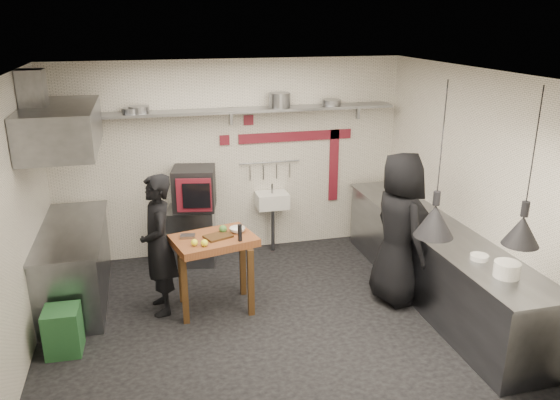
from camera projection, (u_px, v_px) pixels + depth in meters
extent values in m
plane|color=black|center=(265.00, 318.00, 6.36)|extent=(5.00, 5.00, 0.00)
plane|color=beige|center=(262.00, 73.00, 5.47)|extent=(5.00, 5.00, 0.00)
cube|color=silver|center=(232.00, 159.00, 7.85)|extent=(5.00, 0.04, 2.80)
cube|color=silver|center=(326.00, 296.00, 3.99)|extent=(5.00, 0.04, 2.80)
cube|color=silver|center=(15.00, 225.00, 5.34)|extent=(0.04, 4.20, 2.80)
cube|color=silver|center=(468.00, 188.00, 6.50)|extent=(0.04, 4.20, 2.80)
cube|color=maroon|center=(296.00, 136.00, 7.96)|extent=(1.70, 0.02, 0.14)
cube|color=maroon|center=(334.00, 166.00, 8.25)|extent=(0.14, 0.02, 1.10)
cube|color=maroon|center=(248.00, 120.00, 7.71)|extent=(0.14, 0.02, 0.14)
cube|color=maroon|center=(225.00, 140.00, 7.72)|extent=(0.14, 0.02, 0.14)
cube|color=slate|center=(233.00, 111.00, 7.45)|extent=(4.60, 0.34, 0.04)
cube|color=slate|center=(88.00, 122.00, 7.18)|extent=(0.04, 0.06, 0.24)
cube|color=slate|center=(231.00, 116.00, 7.62)|extent=(0.04, 0.06, 0.24)
cube|color=slate|center=(358.00, 111.00, 8.06)|extent=(0.04, 0.06, 0.24)
cylinder|color=slate|center=(139.00, 109.00, 7.14)|extent=(0.32, 0.32, 0.09)
cylinder|color=slate|center=(132.00, 110.00, 7.13)|extent=(0.34, 0.34, 0.07)
cylinder|color=slate|center=(280.00, 100.00, 7.57)|extent=(0.37, 0.37, 0.20)
cylinder|color=slate|center=(331.00, 102.00, 7.76)|extent=(0.28, 0.28, 0.08)
cube|color=slate|center=(192.00, 235.00, 7.74)|extent=(0.74, 0.69, 0.80)
cube|color=black|center=(194.00, 188.00, 7.53)|extent=(0.65, 0.62, 0.58)
cube|color=maroon|center=(194.00, 195.00, 7.23)|extent=(0.46, 0.12, 0.46)
cube|color=black|center=(196.00, 196.00, 7.21)|extent=(0.36, 0.09, 0.34)
cube|color=silver|center=(272.00, 200.00, 8.01)|extent=(0.46, 0.34, 0.22)
cylinder|color=slate|center=(272.00, 189.00, 7.95)|extent=(0.03, 0.03, 0.14)
cylinder|color=slate|center=(273.00, 229.00, 8.11)|extent=(0.06, 0.06, 0.66)
cylinder|color=slate|center=(270.00, 162.00, 7.96)|extent=(0.90, 0.02, 0.02)
cube|color=slate|center=(434.00, 264.00, 6.72)|extent=(0.70, 3.80, 0.90)
cube|color=slate|center=(438.00, 229.00, 6.57)|extent=(0.76, 3.90, 0.03)
cylinder|color=silver|center=(507.00, 270.00, 5.30)|extent=(0.32, 0.32, 0.15)
cylinder|color=silver|center=(479.00, 257.00, 5.70)|extent=(0.20, 0.20, 0.05)
cube|color=slate|center=(75.00, 265.00, 6.69)|extent=(0.70, 1.90, 0.90)
cube|color=slate|center=(70.00, 230.00, 6.54)|extent=(0.76, 2.00, 0.03)
cube|color=slate|center=(61.00, 128.00, 6.16)|extent=(0.78, 1.60, 0.50)
cube|color=slate|center=(32.00, 93.00, 5.97)|extent=(0.28, 0.28, 0.50)
cube|color=#21542A|center=(63.00, 331.00, 5.65)|extent=(0.37, 0.37, 0.50)
cube|color=#462C15|center=(218.00, 236.00, 6.29)|extent=(0.36, 0.31, 0.02)
cylinder|color=black|center=(240.00, 233.00, 6.17)|extent=(0.05, 0.05, 0.20)
sphere|color=#F9F925|center=(194.00, 243.00, 6.05)|extent=(0.09, 0.09, 0.08)
sphere|color=#F9F925|center=(204.00, 243.00, 6.04)|extent=(0.10, 0.10, 0.08)
sphere|color=#447E36|center=(223.00, 229.00, 6.41)|extent=(0.10, 0.10, 0.09)
cube|color=slate|center=(188.00, 236.00, 6.29)|extent=(0.18, 0.13, 0.03)
imported|color=silver|center=(237.00, 230.00, 6.44)|extent=(0.20, 0.20, 0.06)
imported|color=black|center=(158.00, 245.00, 6.28)|extent=(0.47, 0.65, 1.68)
imported|color=black|center=(399.00, 229.00, 6.50)|extent=(0.67, 0.96, 1.87)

